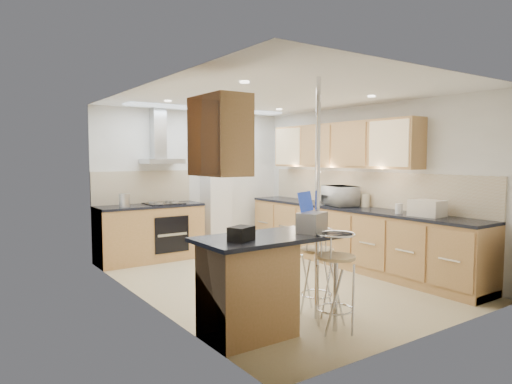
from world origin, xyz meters
TOP-DOWN VIEW (x-y plane):
  - ground at (0.00, 0.00)m, footprint 4.80×4.80m
  - room_shell at (0.32, 0.38)m, footprint 3.64×4.84m
  - right_counter at (1.50, 0.00)m, footprint 0.63×4.40m
  - back_counter at (-0.95, 2.10)m, footprint 1.70×0.63m
  - peninsula at (-1.12, -1.45)m, footprint 1.47×0.72m
  - microwave at (1.47, 0.21)m, footprint 0.51×0.65m
  - laptop at (-0.69, -1.55)m, footprint 0.36×0.32m
  - bag at (-1.50, -1.51)m, footprint 0.28×0.25m
  - bar_stool_near at (-0.61, -1.81)m, footprint 0.43×0.43m
  - bar_stool_end at (-0.42, -1.33)m, footprint 0.54×0.54m
  - jar_a at (1.55, 0.44)m, footprint 0.13×0.13m
  - jar_b at (1.64, 0.41)m, footprint 0.13×0.13m
  - jar_c at (1.68, -0.12)m, footprint 0.18×0.18m
  - jar_d at (1.42, -0.96)m, footprint 0.10×0.10m
  - bread_bin at (1.49, -1.35)m, footprint 0.36×0.43m
  - kettle at (-1.40, 1.98)m, footprint 0.16×0.16m

SIDE VIEW (x-z plane):
  - ground at x=0.00m, z-range 0.00..0.00m
  - back_counter at x=-0.95m, z-range 0.00..0.92m
  - right_counter at x=1.50m, z-range 0.00..0.92m
  - bar_stool_end at x=-0.42m, z-range 0.00..0.93m
  - peninsula at x=-1.12m, z-range 0.01..0.95m
  - bar_stool_near at x=-0.61m, z-range 0.00..0.97m
  - jar_d at x=1.42m, z-range 0.92..1.06m
  - jar_b at x=1.64m, z-range 0.92..1.07m
  - bag at x=-1.50m, z-range 0.94..1.06m
  - jar_a at x=1.55m, z-range 0.92..1.10m
  - jar_c at x=1.68m, z-range 0.92..1.12m
  - kettle at x=-1.40m, z-range 0.92..1.13m
  - bread_bin at x=1.49m, z-range 0.92..1.13m
  - laptop at x=-0.69m, z-range 0.94..1.14m
  - microwave at x=1.47m, z-range 0.92..1.24m
  - room_shell at x=0.32m, z-range 0.29..2.80m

